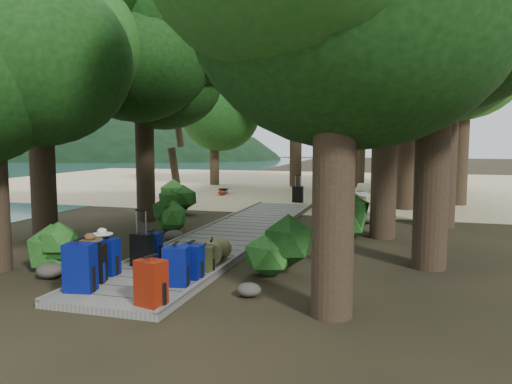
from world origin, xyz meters
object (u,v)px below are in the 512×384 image
(duffel_right_khaki, at_px, (212,251))
(suitcase_on_boardwalk, at_px, (142,250))
(backpack_right_d, at_px, (205,258))
(lone_suitcase_on_sand, at_px, (298,194))
(backpack_right_a, at_px, (151,280))
(backpack_right_c, at_px, (191,260))
(backpack_left_c, at_px, (107,254))
(backpack_right_b, at_px, (176,264))
(backpack_left_a, at_px, (80,265))
(backpack_left_b, at_px, (93,261))
(kayak, at_px, (223,191))
(backpack_left_d, at_px, (152,244))
(sun_lounger, at_px, (362,191))

(duffel_right_khaki, xyz_separation_m, suitcase_on_boardwalk, (-1.14, -0.64, 0.10))
(backpack_right_d, relative_size, lone_suitcase_on_sand, 0.79)
(backpack_right_a, distance_m, lone_suitcase_on_sand, 12.93)
(suitcase_on_boardwalk, bearing_deg, backpack_right_c, -17.55)
(backpack_left_c, distance_m, backpack_right_b, 1.47)
(backpack_left_a, relative_size, backpack_left_b, 1.19)
(suitcase_on_boardwalk, distance_m, kayak, 13.30)
(backpack_left_c, bearing_deg, lone_suitcase_on_sand, 88.18)
(backpack_left_c, distance_m, backpack_left_d, 1.31)
(backpack_right_a, distance_m, duffel_right_khaki, 2.62)
(backpack_left_c, relative_size, backpack_right_d, 1.43)
(backpack_left_a, xyz_separation_m, backpack_left_c, (-0.15, 0.97, -0.06))
(backpack_left_a, distance_m, duffel_right_khaki, 2.65)
(backpack_right_b, bearing_deg, backpack_left_a, -161.88)
(duffel_right_khaki, height_order, sun_lounger, sun_lounger)
(backpack_left_d, distance_m, backpack_right_a, 2.90)
(backpack_left_b, height_order, sun_lounger, backpack_left_b)
(backpack_left_b, xyz_separation_m, backpack_right_d, (1.51, 1.14, -0.10))
(duffel_right_khaki, distance_m, kayak, 13.01)
(sun_lounger, bearing_deg, backpack_left_a, -118.12)
(backpack_left_c, relative_size, backpack_right_b, 1.01)
(backpack_left_a, relative_size, sun_lounger, 0.46)
(backpack_left_b, xyz_separation_m, lone_suitcase_on_sand, (0.96, 12.12, -0.14))
(backpack_left_c, distance_m, sun_lounger, 14.25)
(backpack_right_a, distance_m, kayak, 15.53)
(sun_lounger, bearing_deg, backpack_right_b, -113.61)
(backpack_right_c, bearing_deg, backpack_left_c, -170.34)
(backpack_left_b, distance_m, backpack_left_c, 0.48)
(backpack_right_c, xyz_separation_m, lone_suitcase_on_sand, (-0.51, 11.48, -0.11))
(backpack_right_b, bearing_deg, duffel_right_khaki, 80.61)
(backpack_right_c, bearing_deg, backpack_right_a, -86.33)
(lone_suitcase_on_sand, bearing_deg, backpack_left_d, -90.73)
(backpack_left_b, xyz_separation_m, suitcase_on_boardwalk, (0.24, 1.18, -0.05))
(backpack_right_d, xyz_separation_m, lone_suitcase_on_sand, (-0.56, 10.98, -0.03))
(suitcase_on_boardwalk, bearing_deg, backpack_left_d, 106.42)
(backpack_right_d, xyz_separation_m, kayak, (-4.40, 12.96, -0.19))
(backpack_left_a, relative_size, backpack_right_d, 1.68)
(duffel_right_khaki, xyz_separation_m, lone_suitcase_on_sand, (-0.42, 10.31, 0.01))
(backpack_right_d, height_order, kayak, backpack_right_d)
(backpack_left_b, relative_size, backpack_left_d, 1.24)
(backpack_left_c, relative_size, sun_lounger, 0.39)
(backpack_right_b, distance_m, backpack_right_d, 0.95)
(backpack_left_a, xyz_separation_m, backpack_right_b, (1.29, 0.70, -0.07))
(duffel_right_khaki, bearing_deg, backpack_left_a, -136.50)
(backpack_left_a, distance_m, backpack_left_b, 0.52)
(backpack_left_b, xyz_separation_m, backpack_left_c, (-0.05, 0.47, 0.01))
(duffel_right_khaki, relative_size, suitcase_on_boardwalk, 1.03)
(backpack_right_b, distance_m, sun_lounger, 14.26)
(backpack_left_b, height_order, backpack_left_c, backpack_left_c)
(backpack_right_a, relative_size, backpack_right_b, 1.03)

